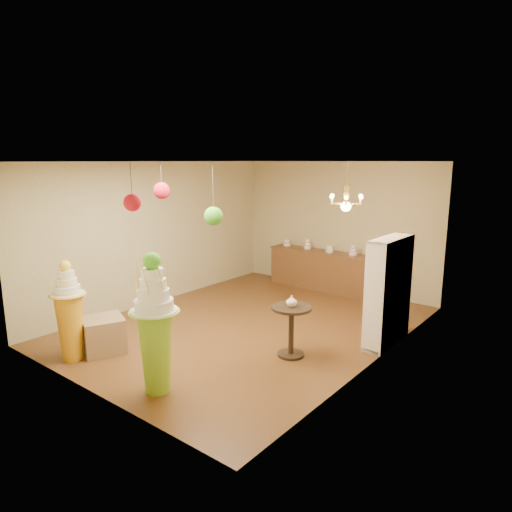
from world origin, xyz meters
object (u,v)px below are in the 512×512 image
Objects in this scene: pedestal_green at (155,334)px; round_table at (291,324)px; pedestal_orange at (70,319)px; sideboard at (329,271)px.

round_table is at bearing 69.69° from pedestal_green.
pedestal_orange is 0.52× the size of sideboard.
pedestal_green reaches higher than pedestal_orange.
pedestal_orange reaches higher than sideboard.
pedestal_orange is (-1.82, -0.16, -0.16)m from pedestal_green.
sideboard is at bearing 78.39° from pedestal_orange.
sideboard reaches higher than round_table.
pedestal_orange is 1.93× the size of round_table.
pedestal_green reaches higher than round_table.
pedestal_green is at bearing -83.70° from sideboard.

